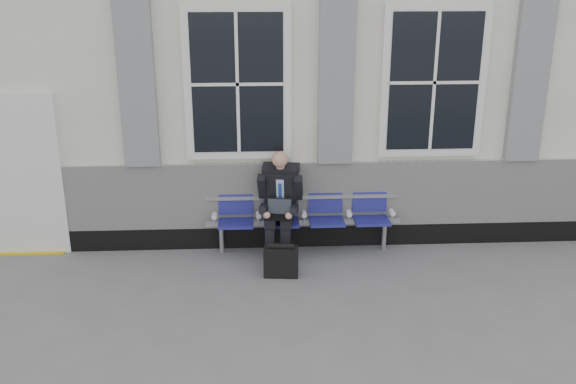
{
  "coord_description": "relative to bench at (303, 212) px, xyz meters",
  "views": [
    {
      "loc": [
        -1.94,
        -6.63,
        3.62
      ],
      "look_at": [
        -1.54,
        0.9,
        0.99
      ],
      "focal_mm": 40.0,
      "sensor_mm": 36.0,
      "label": 1
    }
  ],
  "objects": [
    {
      "name": "businessman",
      "position": [
        -0.32,
        -0.13,
        0.22
      ],
      "size": [
        0.61,
        0.82,
        1.43
      ],
      "color": "black",
      "rests_on": "ground"
    },
    {
      "name": "briefcase",
      "position": [
        -0.33,
        -0.77,
        -0.35
      ],
      "size": [
        0.44,
        0.22,
        0.43
      ],
      "color": "black",
      "rests_on": "ground"
    },
    {
      "name": "bench",
      "position": [
        0.0,
        0.0,
        0.0
      ],
      "size": [
        2.6,
        0.47,
        0.91
      ],
      "color": "#9EA0A3",
      "rests_on": "ground"
    },
    {
      "name": "ground",
      "position": [
        1.31,
        -1.32,
        -0.55
      ],
      "size": [
        70.0,
        70.0,
        0.0
      ],
      "primitive_type": "plane",
      "color": "slate",
      "rests_on": "ground"
    },
    {
      "name": "station_building",
      "position": [
        1.29,
        2.15,
        1.67
      ],
      "size": [
        14.4,
        4.4,
        4.49
      ],
      "color": "white",
      "rests_on": "ground"
    }
  ]
}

